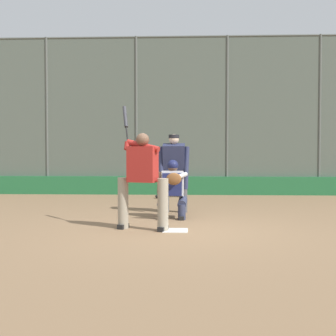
% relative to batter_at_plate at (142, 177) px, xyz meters
% --- Properties ---
extents(ground_plane, '(160.00, 160.00, 0.00)m').
position_rel_batter_at_plate_xyz_m(ground_plane, '(-0.58, 0.09, -0.93)').
color(ground_plane, '#846647').
extents(home_plate_marker, '(0.43, 0.43, 0.01)m').
position_rel_batter_at_plate_xyz_m(home_plate_marker, '(-0.58, 0.09, -0.92)').
color(home_plate_marker, white).
rests_on(home_plate_marker, ground_plane).
extents(backstop_fence, '(19.97, 0.08, 4.94)m').
position_rel_batter_at_plate_xyz_m(backstop_fence, '(-0.58, -6.51, 1.64)').
color(backstop_fence, '#515651').
rests_on(backstop_fence, ground_plane).
extents(padding_wall, '(19.50, 0.18, 0.56)m').
position_rel_batter_at_plate_xyz_m(padding_wall, '(-0.58, -6.41, -0.64)').
color(padding_wall, '#236638').
rests_on(padding_wall, ground_plane).
extents(bleachers_beyond, '(13.93, 2.50, 1.48)m').
position_rel_batter_at_plate_xyz_m(bleachers_beyond, '(-3.70, -9.01, -0.44)').
color(bleachers_beyond, slate).
rests_on(bleachers_beyond, ground_plane).
extents(batter_at_plate, '(0.91, 0.84, 2.22)m').
position_rel_batter_at_plate_xyz_m(batter_at_plate, '(0.00, 0.00, 0.00)').
color(batter_at_plate, gray).
rests_on(batter_at_plate, ground_plane).
extents(catcher_behind_plate, '(0.64, 0.75, 1.20)m').
position_rel_batter_at_plate_xyz_m(catcher_behind_plate, '(-0.48, -1.37, -0.30)').
color(catcher_behind_plate, '#2D334C').
rests_on(catcher_behind_plate, ground_plane).
extents(umpire_home, '(0.71, 0.44, 1.75)m').
position_rel_batter_at_plate_xyz_m(umpire_home, '(-0.48, -2.25, 0.02)').
color(umpire_home, '#4C4C51').
rests_on(umpire_home, ground_plane).
extents(fielding_glove_on_dirt, '(0.33, 0.25, 0.12)m').
position_rel_batter_at_plate_xyz_m(fielding_glove_on_dirt, '(0.01, -5.30, -0.87)').
color(fielding_glove_on_dirt, black).
rests_on(fielding_glove_on_dirt, ground_plane).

